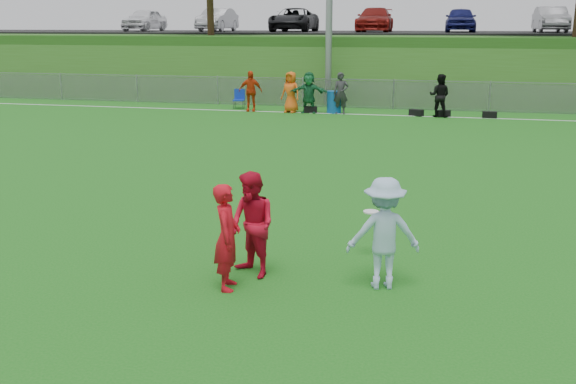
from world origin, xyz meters
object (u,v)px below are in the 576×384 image
(frisbee, at_px, (371,212))
(recycling_bin, at_px, (334,102))
(player_blue, at_px, (384,233))
(player_red_left, at_px, (227,237))
(player_red_center, at_px, (252,225))

(frisbee, distance_m, recycling_bin, 16.95)
(frisbee, height_order, recycling_bin, recycling_bin)
(player_blue, relative_size, frisbee, 6.45)
(player_red_left, distance_m, player_red_center, 0.57)
(player_red_center, xyz_separation_m, recycling_bin, (-1.52, 17.88, -0.33))
(player_red_left, bearing_deg, player_red_center, -33.03)
(player_blue, distance_m, recycling_bin, 18.22)
(frisbee, bearing_deg, player_red_left, -136.24)
(player_red_center, height_order, player_blue, player_blue)
(frisbee, bearing_deg, player_red_center, -142.85)
(player_blue, bearing_deg, recycling_bin, -92.87)
(player_red_left, xyz_separation_m, player_red_center, (0.22, 0.53, 0.02))
(player_red_center, relative_size, recycling_bin, 1.73)
(player_red_center, bearing_deg, recycling_bin, 131.39)
(player_red_left, distance_m, frisbee, 2.54)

